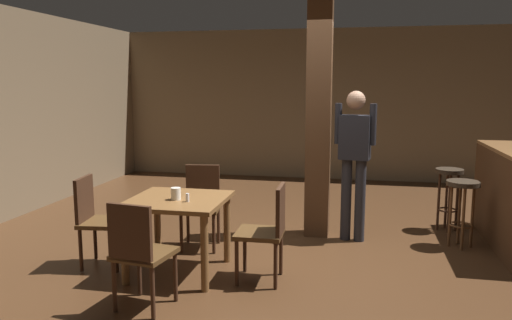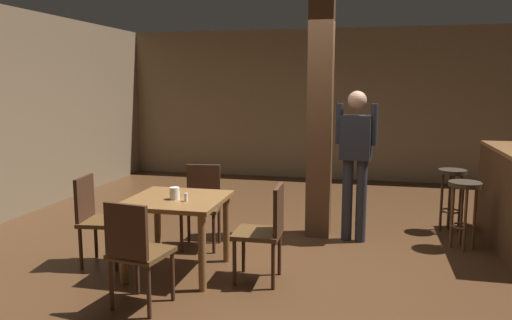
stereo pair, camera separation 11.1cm
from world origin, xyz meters
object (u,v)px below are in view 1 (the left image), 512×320
(chair_south, at_px, (139,250))
(chair_west, at_px, (96,217))
(chair_north, at_px, (201,202))
(bar_stool_mid, at_px, (449,185))
(standing_person, at_px, (354,155))
(chair_east, at_px, (268,228))
(bar_counter, at_px, (510,198))
(dining_table, at_px, (178,212))
(bar_stool_near, at_px, (462,198))
(napkin_cup, at_px, (176,194))
(salt_shaker, at_px, (187,198))

(chair_south, relative_size, chair_west, 1.00)
(chair_north, relative_size, bar_stool_mid, 1.15)
(chair_west, height_order, standing_person, standing_person)
(chair_east, height_order, bar_counter, bar_counter)
(dining_table, xyz_separation_m, chair_west, (-0.85, -0.00, -0.10))
(chair_west, bearing_deg, bar_stool_near, 20.42)
(bar_stool_near, relative_size, bar_stool_mid, 0.97)
(chair_south, height_order, bar_stool_mid, chair_south)
(bar_counter, bearing_deg, bar_stool_near, -166.63)
(napkin_cup, xyz_separation_m, salt_shaker, (0.13, -0.05, -0.02))
(chair_north, distance_m, salt_shaker, 0.97)
(chair_north, xyz_separation_m, salt_shaker, (0.17, -0.92, 0.26))
(chair_west, bearing_deg, dining_table, 0.33)
(chair_south, distance_m, chair_north, 1.65)
(bar_stool_mid, bearing_deg, napkin_cup, -143.36)
(napkin_cup, height_order, bar_stool_near, napkin_cup)
(chair_south, height_order, bar_counter, bar_counter)
(chair_east, xyz_separation_m, bar_stool_near, (1.92, 1.38, 0.06))
(dining_table, distance_m, bar_stool_mid, 3.39)
(dining_table, distance_m, standing_person, 2.14)
(chair_west, relative_size, standing_person, 0.52)
(chair_north, distance_m, bar_stool_near, 2.88)
(salt_shaker, bearing_deg, chair_west, 173.70)
(bar_counter, bearing_deg, chair_east, -148.25)
(bar_counter, bearing_deg, chair_south, -145.14)
(chair_west, distance_m, salt_shaker, 1.03)
(chair_north, xyz_separation_m, chair_west, (-0.82, -0.81, 0.00))
(dining_table, xyz_separation_m, chair_east, (0.87, -0.04, -0.10))
(chair_east, height_order, bar_stool_mid, chair_east)
(chair_north, bearing_deg, chair_east, -42.91)
(chair_south, height_order, napkin_cup, chair_south)
(chair_south, xyz_separation_m, chair_west, (-0.84, 0.84, 0.00))
(salt_shaker, bearing_deg, napkin_cup, 158.47)
(napkin_cup, relative_size, salt_shaker, 1.49)
(dining_table, distance_m, bar_counter, 3.62)
(chair_south, relative_size, salt_shaker, 11.59)
(chair_south, relative_size, standing_person, 0.52)
(chair_east, relative_size, salt_shaker, 11.59)
(standing_person, xyz_separation_m, bar_counter, (1.70, 0.12, -0.45))
(chair_north, relative_size, bar_stool_near, 1.19)
(chair_east, distance_m, standing_person, 1.65)
(standing_person, bearing_deg, salt_shaker, -135.07)
(chair_south, relative_size, napkin_cup, 7.80)
(chair_east, bearing_deg, bar_counter, 31.75)
(napkin_cup, distance_m, bar_stool_mid, 3.43)
(chair_east, distance_m, salt_shaker, 0.78)
(chair_south, xyz_separation_m, salt_shaker, (0.15, 0.73, 0.26))
(salt_shaker, bearing_deg, bar_counter, 26.58)
(chair_east, relative_size, standing_person, 0.52)
(salt_shaker, relative_size, standing_person, 0.04)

